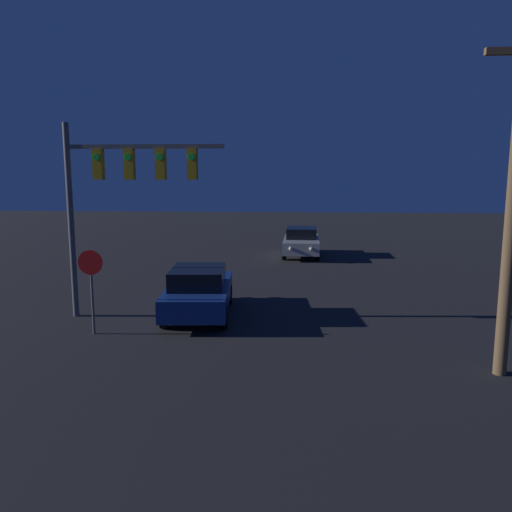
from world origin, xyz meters
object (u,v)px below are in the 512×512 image
Objects in this scene: car_near at (199,291)px; traffic_signal_mast at (119,183)px; stop_sign at (91,276)px; car_far at (301,242)px.

car_near is 4.05m from traffic_signal_mast.
car_near is at bearing 8.13° from traffic_signal_mast.
traffic_signal_mast reaches higher than stop_sign.
stop_sign is (-2.55, -2.06, 0.84)m from car_near.
car_near is at bearing 38.84° from stop_sign.
traffic_signal_mast is 2.50× the size of stop_sign.
car_near is 12.51m from car_far.
car_far is at bearing 69.84° from car_near.
traffic_signal_mast reaches higher than car_near.
stop_sign reaches higher than car_near.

